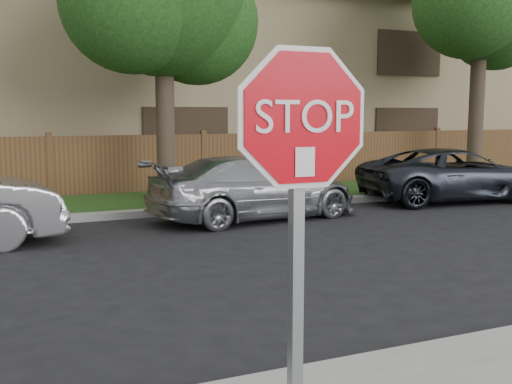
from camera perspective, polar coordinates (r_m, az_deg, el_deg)
name	(u,v)px	position (r m, az deg, el deg)	size (l,w,h in m)	color
far_curb	(65,219)	(12.58, -17.69, -2.42)	(70.00, 0.30, 0.15)	gray
grass_strip	(58,207)	(14.21, -18.37, -1.40)	(70.00, 3.00, 0.12)	#1E4714
fence	(50,169)	(15.71, -19.01, 2.11)	(70.00, 0.12, 1.60)	#57331E
apartment_building	(32,71)	(21.28, -20.55, 10.73)	(35.20, 9.20, 7.20)	tan
stop_sign	(301,181)	(3.09, 4.28, 1.08)	(1.01, 0.13, 2.55)	gray
sedan_right	(255,188)	(12.30, -0.12, 0.42)	(1.82, 4.48, 1.30)	#9D9FA3
sedan_far_right	(455,175)	(15.63, 18.39, 1.57)	(2.17, 4.70, 1.31)	#272B34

